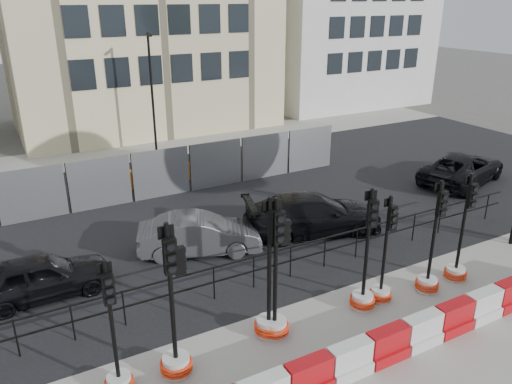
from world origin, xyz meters
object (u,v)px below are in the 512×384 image
traffic_signal_d (276,305)px  car_a (41,277)px  traffic_signal_h (458,259)px  traffic_signal_a (117,366)px  car_c (313,214)px

traffic_signal_d → car_a: traffic_signal_d is taller
traffic_signal_d → car_a: bearing=141.7°
traffic_signal_h → traffic_signal_d: bearing=-179.6°
traffic_signal_h → car_a: size_ratio=0.89×
traffic_signal_a → traffic_signal_h: traffic_signal_h is taller
traffic_signal_d → traffic_signal_h: 5.84m
car_a → car_c: 8.68m
car_c → traffic_signal_d: bearing=152.5°
traffic_signal_a → car_c: (7.75, 4.26, 0.06)m
traffic_signal_d → car_c: size_ratio=0.70×
traffic_signal_d → traffic_signal_a: bearing=-174.3°
traffic_signal_h → car_a: 11.52m
car_a → traffic_signal_a: bearing=-168.4°
traffic_signal_d → car_c: (4.01, 4.23, -0.16)m
traffic_signal_h → car_a: bearing=159.1°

